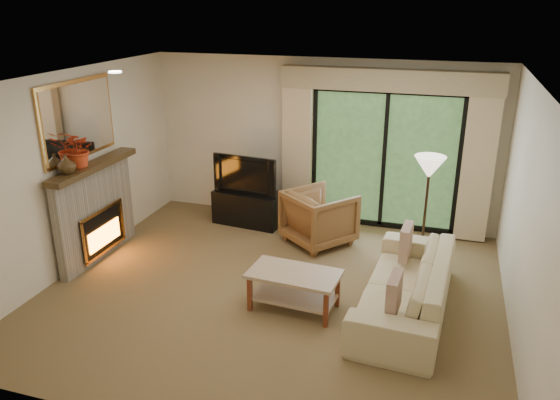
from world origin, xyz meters
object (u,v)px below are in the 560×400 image
(armchair, at_px, (319,217))
(coffee_table, at_px, (294,290))
(sofa, at_px, (406,285))
(media_console, at_px, (248,207))

(armchair, xyz_separation_m, coffee_table, (0.15, -1.88, -0.17))
(armchair, height_order, coffee_table, armchair)
(armchair, bearing_deg, sofa, 170.44)
(armchair, distance_m, sofa, 2.08)
(media_console, xyz_separation_m, sofa, (2.66, -1.94, 0.07))
(media_console, relative_size, coffee_table, 1.03)
(media_console, bearing_deg, armchair, -10.93)
(sofa, bearing_deg, media_console, -122.57)
(sofa, bearing_deg, armchair, -134.41)
(media_console, height_order, coffee_table, media_console)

